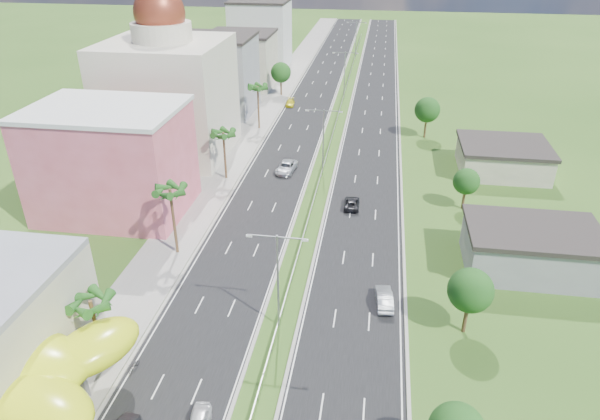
% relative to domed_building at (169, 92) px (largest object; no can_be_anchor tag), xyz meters
% --- Properties ---
extents(ground, '(500.00, 500.00, 0.00)m').
position_rel_domed_building_xyz_m(ground, '(28.00, -55.00, -11.35)').
color(ground, '#2D5119').
rests_on(ground, ground).
extents(road_left, '(11.00, 260.00, 0.04)m').
position_rel_domed_building_xyz_m(road_left, '(20.50, 35.00, -11.33)').
color(road_left, black).
rests_on(road_left, ground).
extents(road_right, '(11.00, 260.00, 0.04)m').
position_rel_domed_building_xyz_m(road_right, '(35.50, 35.00, -11.33)').
color(road_right, black).
rests_on(road_right, ground).
extents(sidewalk_left, '(7.00, 260.00, 0.12)m').
position_rel_domed_building_xyz_m(sidewalk_left, '(11.00, 35.00, -11.29)').
color(sidewalk_left, gray).
rests_on(sidewalk_left, ground).
extents(median_guardrail, '(0.10, 216.06, 0.76)m').
position_rel_domed_building_xyz_m(median_guardrail, '(28.00, 16.99, -10.74)').
color(median_guardrail, gray).
rests_on(median_guardrail, ground).
extents(streetlight_median_b, '(6.04, 0.25, 11.00)m').
position_rel_domed_building_xyz_m(streetlight_median_b, '(28.00, -45.00, -4.61)').
color(streetlight_median_b, gray).
rests_on(streetlight_median_b, ground).
extents(streetlight_median_c, '(6.04, 0.25, 11.00)m').
position_rel_domed_building_xyz_m(streetlight_median_c, '(28.00, -5.00, -4.61)').
color(streetlight_median_c, gray).
rests_on(streetlight_median_c, ground).
extents(streetlight_median_d, '(6.04, 0.25, 11.00)m').
position_rel_domed_building_xyz_m(streetlight_median_d, '(28.00, 40.00, -4.61)').
color(streetlight_median_d, gray).
rests_on(streetlight_median_d, ground).
extents(streetlight_median_e, '(6.04, 0.25, 11.00)m').
position_rel_domed_building_xyz_m(streetlight_median_e, '(28.00, 85.00, -4.61)').
color(streetlight_median_e, gray).
rests_on(streetlight_median_e, ground).
extents(lime_canopy, '(18.00, 15.00, 7.40)m').
position_rel_domed_building_xyz_m(lime_canopy, '(8.00, -59.00, -6.36)').
color(lime_canopy, '#CADA15').
rests_on(lime_canopy, ground).
extents(pink_shophouse, '(20.00, 15.00, 15.00)m').
position_rel_domed_building_xyz_m(pink_shophouse, '(0.00, -23.00, -3.85)').
color(pink_shophouse, '#CB5361').
rests_on(pink_shophouse, ground).
extents(domed_building, '(20.00, 20.00, 28.70)m').
position_rel_domed_building_xyz_m(domed_building, '(0.00, 0.00, 0.00)').
color(domed_building, beige).
rests_on(domed_building, ground).
extents(midrise_grey, '(16.00, 15.00, 16.00)m').
position_rel_domed_building_xyz_m(midrise_grey, '(1.00, 25.00, -3.35)').
color(midrise_grey, gray).
rests_on(midrise_grey, ground).
extents(midrise_beige, '(16.00, 15.00, 13.00)m').
position_rel_domed_building_xyz_m(midrise_beige, '(1.00, 47.00, -4.85)').
color(midrise_beige, '#AAA48C').
rests_on(midrise_beige, ground).
extents(midrise_white, '(16.00, 15.00, 18.00)m').
position_rel_domed_building_xyz_m(midrise_white, '(1.00, 70.00, -2.35)').
color(midrise_white, silver).
rests_on(midrise_white, ground).
extents(shed_near, '(15.00, 10.00, 5.00)m').
position_rel_domed_building_xyz_m(shed_near, '(56.00, -30.00, -8.85)').
color(shed_near, gray).
rests_on(shed_near, ground).
extents(shed_far, '(14.00, 12.00, 4.40)m').
position_rel_domed_building_xyz_m(shed_far, '(58.00, -0.00, -9.15)').
color(shed_far, '#AAA48C').
rests_on(shed_far, ground).
extents(palm_tree_b, '(3.60, 3.60, 8.10)m').
position_rel_domed_building_xyz_m(palm_tree_b, '(12.50, -53.00, -4.29)').
color(palm_tree_b, '#47301C').
rests_on(palm_tree_b, ground).
extents(palm_tree_c, '(3.60, 3.60, 9.60)m').
position_rel_domed_building_xyz_m(palm_tree_c, '(12.50, -33.00, -2.85)').
color(palm_tree_c, '#47301C').
rests_on(palm_tree_c, ground).
extents(palm_tree_d, '(3.60, 3.60, 8.60)m').
position_rel_domed_building_xyz_m(palm_tree_d, '(12.50, -10.00, -3.81)').
color(palm_tree_d, '#47301C').
rests_on(palm_tree_d, ground).
extents(palm_tree_e, '(3.60, 3.60, 9.40)m').
position_rel_domed_building_xyz_m(palm_tree_e, '(12.50, 15.00, -3.05)').
color(palm_tree_e, '#47301C').
rests_on(palm_tree_e, ground).
extents(leafy_tree_lfar, '(4.90, 4.90, 8.05)m').
position_rel_domed_building_xyz_m(leafy_tree_lfar, '(12.50, 40.00, -5.78)').
color(leafy_tree_lfar, '#47301C').
rests_on(leafy_tree_lfar, ground).
extents(leafy_tree_rb, '(4.55, 4.55, 7.47)m').
position_rel_domed_building_xyz_m(leafy_tree_rb, '(47.00, -43.00, -6.18)').
color(leafy_tree_rb, '#47301C').
rests_on(leafy_tree_rb, ground).
extents(leafy_tree_rc, '(3.85, 3.85, 6.33)m').
position_rel_domed_building_xyz_m(leafy_tree_rc, '(50.00, -15.00, -6.98)').
color(leafy_tree_rc, '#47301C').
rests_on(leafy_tree_rc, ground).
extents(leafy_tree_rd, '(4.90, 4.90, 8.05)m').
position_rel_domed_building_xyz_m(leafy_tree_rd, '(46.00, 15.00, -5.78)').
color(leafy_tree_rd, '#47301C').
rests_on(leafy_tree_rd, ground).
extents(car_silver_mid_left, '(3.31, 6.14, 1.64)m').
position_rel_domed_building_xyz_m(car_silver_mid_left, '(21.89, -5.81, -10.50)').
color(car_silver_mid_left, '#B4B7BC').
rests_on(car_silver_mid_left, road_left).
extents(car_yellow_far_left, '(2.15, 4.63, 1.31)m').
position_rel_domed_building_xyz_m(car_yellow_far_left, '(16.15, 31.68, -10.66)').
color(car_yellow_far_left, gold).
rests_on(car_yellow_far_left, road_left).
extents(car_silver_right, '(2.19, 5.03, 1.61)m').
position_rel_domed_building_xyz_m(car_silver_right, '(38.81, -39.76, -10.51)').
color(car_silver_right, '#A6A8AE').
rests_on(car_silver_right, road_right).
extents(car_dark_far_right, '(2.29, 4.78, 1.32)m').
position_rel_domed_building_xyz_m(car_dark_far_right, '(33.75, -17.12, -10.66)').
color(car_dark_far_right, black).
rests_on(car_dark_far_right, road_right).
extents(motorcycle, '(0.76, 1.79, 1.11)m').
position_rel_domed_building_xyz_m(motorcycle, '(15.70, -53.29, -10.76)').
color(motorcycle, black).
rests_on(motorcycle, road_left).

